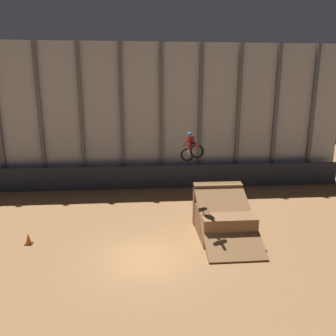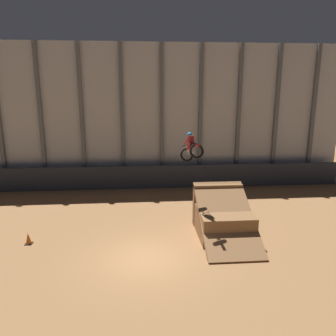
% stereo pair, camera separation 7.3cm
% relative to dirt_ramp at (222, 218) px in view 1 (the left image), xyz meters
% --- Properties ---
extents(ground_plane, '(60.00, 60.00, 0.00)m').
position_rel_dirt_ramp_xyz_m(ground_plane, '(-4.14, -2.46, -0.86)').
color(ground_plane, '#996B42').
extents(arena_back_wall, '(32.00, 0.40, 10.97)m').
position_rel_dirt_ramp_xyz_m(arena_back_wall, '(-4.14, 9.64, 4.62)').
color(arena_back_wall, silver).
rests_on(arena_back_wall, ground_plane).
extents(lower_barrier, '(31.36, 0.20, 1.79)m').
position_rel_dirt_ramp_xyz_m(lower_barrier, '(-4.14, 8.58, 0.03)').
color(lower_barrier, '#2D333D').
rests_on(lower_barrier, ground_plane).
extents(dirt_ramp, '(2.73, 4.72, 2.54)m').
position_rel_dirt_ramp_xyz_m(dirt_ramp, '(0.00, 0.00, 0.00)').
color(dirt_ramp, olive).
rests_on(dirt_ramp, ground_plane).
extents(rider_bike_solo, '(1.08, 1.78, 1.63)m').
position_rel_dirt_ramp_xyz_m(rider_bike_solo, '(-1.73, 0.04, 3.75)').
color(rider_bike_solo, black).
extents(traffic_cone_near_ramp, '(0.36, 0.36, 0.58)m').
position_rel_dirt_ramp_xyz_m(traffic_cone_near_ramp, '(-9.91, -0.49, -0.58)').
color(traffic_cone_near_ramp, black).
rests_on(traffic_cone_near_ramp, ground_plane).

